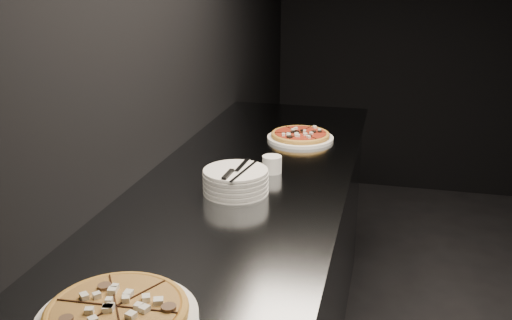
% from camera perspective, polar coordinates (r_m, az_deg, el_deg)
% --- Properties ---
extents(wall_left, '(0.02, 5.00, 2.80)m').
position_cam_1_polar(wall_left, '(2.04, -11.74, 11.38)').
color(wall_left, black).
rests_on(wall_left, floor).
extents(counter, '(0.74, 2.44, 0.92)m').
position_cam_1_polar(counter, '(2.24, -1.24, -13.31)').
color(counter, slate).
rests_on(counter, floor).
extents(pizza_mushroom, '(0.35, 0.35, 0.04)m').
position_cam_1_polar(pizza_mushroom, '(1.31, -13.74, -14.71)').
color(pizza_mushroom, white).
rests_on(pizza_mushroom, counter).
extents(pizza_tomato, '(0.32, 0.32, 0.03)m').
position_cam_1_polar(pizza_tomato, '(2.53, 4.46, 2.43)').
color(pizza_tomato, white).
rests_on(pizza_tomato, counter).
extents(plate_stack, '(0.22, 0.22, 0.08)m').
position_cam_1_polar(plate_stack, '(1.93, -2.04, -2.11)').
color(plate_stack, white).
rests_on(plate_stack, counter).
extents(cutlery, '(0.09, 0.23, 0.01)m').
position_cam_1_polar(cutlery, '(1.90, -1.94, -1.08)').
color(cutlery, '#AEB1B5').
rests_on(cutlery, plate_stack).
extents(ramekin, '(0.07, 0.07, 0.06)m').
position_cam_1_polar(ramekin, '(2.12, 1.61, -0.38)').
color(ramekin, white).
rests_on(ramekin, counter).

